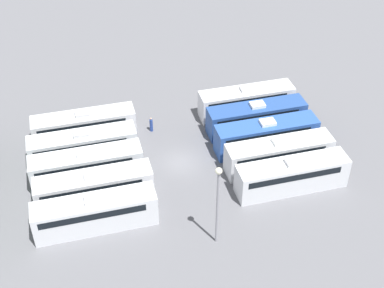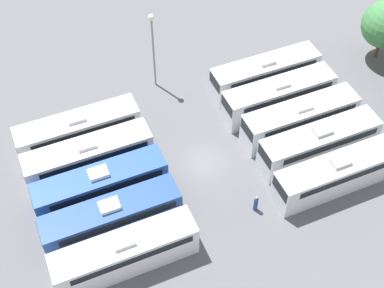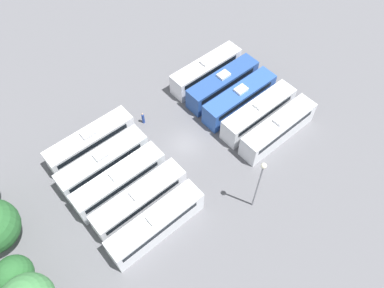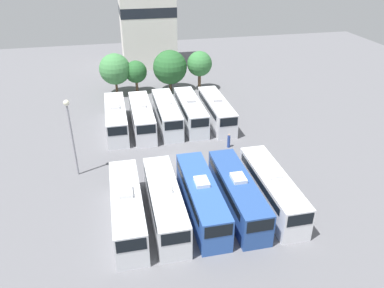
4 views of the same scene
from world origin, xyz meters
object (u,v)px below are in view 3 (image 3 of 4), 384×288
Objects in this scene: bus_4 at (206,70)px; bus_8 at (103,163)px; bus_5 at (156,224)px; tree_1 at (14,275)px; bus_6 at (140,200)px; bus_1 at (258,113)px; worker_person at (143,118)px; bus_9 at (91,142)px; light_pole at (260,179)px; bus_3 at (223,84)px; bus_2 at (239,98)px; bus_7 at (119,181)px; bus_0 at (278,128)px.

bus_8 is (-3.65, 19.41, 0.00)m from bus_4.
bus_5 is 2.10× the size of tree_1.
bus_5 is 3.38m from bus_6.
bus_1 is 6.21× the size of worker_person.
tree_1 is at bearing 89.35° from bus_1.
bus_4 is 18.91m from bus_9.
worker_person is at bearing 7.31° from light_pole.
bus_9 is at bearing 80.05° from bus_3.
bus_2 reaches higher than worker_person.
bus_7 is at bearing 128.88° from worker_person.
bus_0 is 1.00× the size of bus_8.
bus_2 is 1.00× the size of bus_9.
worker_person is at bearing -37.65° from bus_6.
bus_8 is 18.27m from light_pole.
worker_person is (9.76, -7.53, -0.93)m from bus_6.
bus_9 is at bearing 61.79° from bus_1.
bus_3 is at bearing 179.65° from bus_4.
bus_2 is at bearing 178.78° from bus_4.
light_pole is 25.06m from tree_1.
tree_1 reaches higher than bus_3.
bus_6 is at bearing 80.42° from bus_0.
bus_2 and bus_7 have the same top height.
bus_4 is at bearing -26.79° from light_pole.
bus_1 is 1.00× the size of bus_2.
bus_4 is at bearing -0.35° from bus_3.
bus_6 is 13.80m from tree_1.
bus_4 is 1.00× the size of bus_9.
bus_5 and bus_8 have the same top height.
bus_3 and bus_6 have the same top height.
bus_8 is (6.69, 0.37, 0.00)m from bus_6.
bus_5 is (-3.51, 19.26, 0.00)m from bus_1.
bus_4 is at bearing -79.34° from bus_8.
bus_4 is 34.21m from tree_1.
bus_7 is at bearing 5.83° from bus_6.
bus_7 is at bearing 71.12° from bus_0.
bus_3 is 1.00× the size of bus_6.
tree_1 is (-6.41, 32.70, 1.74)m from bus_3.
bus_5 is at bearing 149.17° from worker_person.
bus_2 is 2.10× the size of tree_1.
bus_7 is (3.41, 0.35, 0.00)m from bus_6.
bus_4 is 20.59m from bus_7.
bus_6 is 6.70m from bus_8.
bus_8 is 8.52m from worker_person.
bus_3 is at bearing -69.97° from bus_6.
light_pole reaches higher than bus_5.
bus_0 is at bearing -96.50° from tree_1.
bus_4 is 11.57m from worker_person.
bus_6 and bus_9 have the same top height.
bus_7 is 6.85m from bus_9.
bus_1 is at bearing -130.05° from worker_person.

